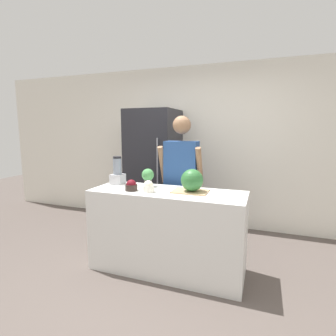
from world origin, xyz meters
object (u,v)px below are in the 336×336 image
refrigerator (154,169)px  bowl_cherries (131,186)px  bowl_cream (148,187)px  blender (118,173)px  watermelon (192,180)px  person (181,182)px  potted_plant (148,176)px

refrigerator → bowl_cherries: (0.30, -1.33, 0.02)m
refrigerator → bowl_cherries: 1.37m
bowl_cream → blender: blender is taller
watermelon → bowl_cherries: size_ratio=1.78×
person → bowl_cream: person is taller
watermelon → potted_plant: bearing=168.5°
person → bowl_cream: 0.68m
watermelon → bowl_cream: size_ratio=1.90×
watermelon → bowl_cherries: bearing=-167.4°
blender → potted_plant: bearing=-0.3°
bowl_cherries → potted_plant: potted_plant is taller
refrigerator → blender: 1.08m
refrigerator → blender: bearing=-91.3°
bowl_cherries → bowl_cream: bowl_cream is taller
blender → watermelon: bearing=-6.9°
watermelon → potted_plant: 0.58m
potted_plant → blender: bearing=179.7°
blender → person: bearing=29.7°
bowl_cherries → blender: blender is taller
refrigerator → blender: (-0.02, -1.07, 0.11)m
bowl_cherries → potted_plant: (0.08, 0.26, 0.07)m
person → bowl_cherries: 0.76m
refrigerator → bowl_cream: bearing=-69.1°
refrigerator → watermelon: refrigerator is taller
person → watermelon: 0.61m
watermelon → bowl_cream: (-0.45, -0.13, -0.08)m
bowl_cherries → bowl_cream: bearing=3.4°
refrigerator → blender: refrigerator is taller
watermelon → potted_plant: size_ratio=1.14×
bowl_cream → potted_plant: potted_plant is taller
refrigerator → bowl_cherries: bearing=-77.1°
bowl_cherries → blender: size_ratio=0.39×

